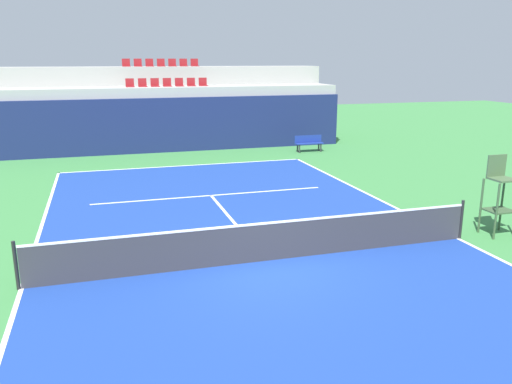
{
  "coord_description": "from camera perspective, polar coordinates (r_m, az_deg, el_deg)",
  "views": [
    {
      "loc": [
        -3.6,
        -11.06,
        4.72
      ],
      "look_at": [
        0.34,
        2.0,
        1.2
      ],
      "focal_mm": 36.23,
      "sensor_mm": 36.0,
      "label": 1
    }
  ],
  "objects": [
    {
      "name": "sideline_right",
      "position": [
        15.05,
        21.39,
        -4.8
      ],
      "size": [
        0.1,
        24.0,
        0.0
      ],
      "primitive_type": "cube",
      "color": "white",
      "rests_on": "court_surface"
    },
    {
      "name": "baseline_far",
      "position": [
        23.76,
        -7.77,
        2.9
      ],
      "size": [
        11.0,
        0.1,
        0.0
      ],
      "primitive_type": "cube",
      "color": "white",
      "rests_on": "court_surface"
    },
    {
      "name": "back_wall",
      "position": [
        27.37,
        -9.2,
        7.31
      ],
      "size": [
        18.57,
        0.3,
        2.8
      ],
      "primitive_type": "cube",
      "color": "navy",
      "rests_on": "ground_plane"
    },
    {
      "name": "seating_row_lower",
      "position": [
        28.63,
        -9.77,
        11.66
      ],
      "size": [
        4.34,
        0.44,
        0.44
      ],
      "color": "maroon",
      "rests_on": "stands_tier_lower"
    },
    {
      "name": "player_bench",
      "position": [
        27.27,
        5.85,
        5.51
      ],
      "size": [
        1.5,
        0.4,
        0.85
      ],
      "color": "navy",
      "rests_on": "ground_plane"
    },
    {
      "name": "centre_service_line",
      "position": [
        15.44,
        -2.51,
        -3.3
      ],
      "size": [
        0.1,
        6.4,
        0.0
      ],
      "primitive_type": "cube",
      "color": "white",
      "rests_on": "court_surface"
    },
    {
      "name": "service_line_far",
      "position": [
        18.43,
        -4.98,
        -0.38
      ],
      "size": [
        8.26,
        0.1,
        0.0
      ],
      "primitive_type": "cube",
      "color": "white",
      "rests_on": "court_surface"
    },
    {
      "name": "court_surface",
      "position": [
        12.55,
        1.16,
        -7.6
      ],
      "size": [
        11.0,
        24.0,
        0.01
      ],
      "primitive_type": "cube",
      "color": "navy",
      "rests_on": "ground_plane"
    },
    {
      "name": "ground_plane",
      "position": [
        12.55,
        1.16,
        -7.62
      ],
      "size": [
        80.0,
        80.0,
        0.0
      ],
      "primitive_type": "plane",
      "color": "#387A3D"
    },
    {
      "name": "tennis_net",
      "position": [
        12.37,
        1.17,
        -5.44
      ],
      "size": [
        11.08,
        0.08,
        1.07
      ],
      "color": "black",
      "rests_on": "court_surface"
    },
    {
      "name": "stands_tier_lower",
      "position": [
        28.67,
        -9.6,
        8.12
      ],
      "size": [
        18.57,
        2.4,
        3.3
      ],
      "primitive_type": "cube",
      "color": "#9E9E99",
      "rests_on": "ground_plane"
    },
    {
      "name": "stands_tier_upper",
      "position": [
        30.99,
        -10.23,
        9.49
      ],
      "size": [
        18.57,
        2.4,
        4.31
      ],
      "primitive_type": "cube",
      "color": "#9E9E99",
      "rests_on": "ground_plane"
    },
    {
      "name": "sideline_left",
      "position": [
        12.16,
        -24.48,
        -9.69
      ],
      "size": [
        0.1,
        24.0,
        0.0
      ],
      "primitive_type": "cube",
      "color": "white",
      "rests_on": "court_surface"
    },
    {
      "name": "umpire_chair",
      "position": [
        15.56,
        25.29,
        -0.07
      ],
      "size": [
        0.76,
        0.66,
        2.2
      ],
      "color": "#334C2D",
      "rests_on": "ground_plane"
    },
    {
      "name": "seating_row_upper",
      "position": [
        30.98,
        -10.44,
        13.71
      ],
      "size": [
        4.34,
        0.44,
        0.44
      ],
      "color": "maroon",
      "rests_on": "stands_tier_upper"
    }
  ]
}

